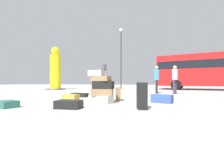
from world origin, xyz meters
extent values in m
plane|color=#9E9E99|center=(0.00, 0.00, 0.00)|extent=(80.00, 80.00, 0.00)
cube|color=beige|center=(0.42, 0.10, 0.13)|extent=(0.79, 0.53, 0.26)
cube|color=olive|center=(0.46, 0.10, 0.37)|extent=(0.75, 0.51, 0.21)
cube|color=black|center=(0.48, 0.14, 0.60)|extent=(0.68, 0.42, 0.26)
cube|color=olive|center=(0.41, 0.12, 0.81)|extent=(0.65, 0.43, 0.16)
cube|color=beige|center=(0.25, 0.09, 0.99)|extent=(0.49, 0.30, 0.19)
cylinder|color=#4C4C51|center=(0.44, 0.13, 1.19)|extent=(0.30, 0.30, 0.19)
cube|color=black|center=(1.85, -0.71, 0.34)|extent=(0.32, 0.38, 0.69)
cube|color=#B28C33|center=(-0.80, 0.22, 0.13)|extent=(0.59, 0.38, 0.26)
cube|color=olive|center=(0.76, 0.99, 0.25)|extent=(0.30, 0.47, 0.50)
cube|color=black|center=(-1.37, 1.97, 0.09)|extent=(0.81, 0.40, 0.18)
cube|color=#334F99|center=(2.34, 0.80, 0.14)|extent=(0.75, 0.53, 0.28)
cube|color=black|center=(-0.02, -1.16, 0.11)|extent=(0.71, 0.49, 0.22)
cube|color=#26594C|center=(-1.70, -1.51, 0.09)|extent=(0.65, 0.56, 0.19)
cylinder|color=black|center=(2.01, 5.65, 0.41)|extent=(0.12, 0.12, 0.83)
cylinder|color=black|center=(2.00, 5.43, 0.41)|extent=(0.12, 0.12, 0.83)
cylinder|color=#338CCC|center=(2.00, 5.54, 1.15)|extent=(0.30, 0.30, 0.65)
sphere|color=tan|center=(2.00, 5.54, 1.59)|extent=(0.22, 0.22, 0.22)
cylinder|color=#3F334C|center=(3.09, 5.48, 0.42)|extent=(0.12, 0.12, 0.85)
cylinder|color=#3F334C|center=(3.00, 5.28, 0.42)|extent=(0.12, 0.12, 0.85)
cylinder|color=white|center=(3.04, 5.38, 1.15)|extent=(0.30, 0.30, 0.61)
sphere|color=tan|center=(3.04, 5.38, 1.57)|extent=(0.22, 0.22, 0.22)
cylinder|color=yellow|center=(-7.19, 8.14, 1.61)|extent=(0.96, 0.96, 3.21)
sphere|color=yellow|center=(-7.19, 8.14, 3.59)|extent=(0.75, 0.75, 0.75)
cube|color=#4C4C4C|center=(-7.19, 8.14, 0.05)|extent=(1.35, 1.35, 0.10)
cube|color=red|center=(6.96, 11.41, 1.75)|extent=(10.35, 4.38, 2.80)
cube|color=black|center=(6.96, 11.41, 2.24)|extent=(10.16, 4.36, 0.70)
cylinder|color=black|center=(3.99, 13.26, 0.45)|extent=(0.93, 0.42, 0.90)
cylinder|color=black|center=(3.51, 10.81, 0.45)|extent=(0.93, 0.42, 0.90)
cylinder|color=#333338|center=(-1.82, 11.80, 3.01)|extent=(0.12, 0.12, 6.02)
sphere|color=#F2F2CC|center=(-1.82, 11.80, 6.14)|extent=(0.36, 0.36, 0.36)
camera|label=1|loc=(2.36, -4.99, 0.70)|focal=26.46mm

